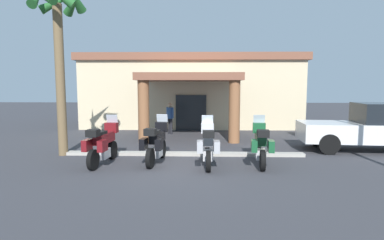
{
  "coord_description": "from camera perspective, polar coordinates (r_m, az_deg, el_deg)",
  "views": [
    {
      "loc": [
        0.7,
        -10.28,
        2.63
      ],
      "look_at": [
        0.24,
        3.03,
        1.2
      ],
      "focal_mm": 29.72,
      "sensor_mm": 36.0,
      "label": 1
    }
  ],
  "objects": [
    {
      "name": "palm_tree_roadside",
      "position": [
        13.05,
        -22.91,
        14.73
      ],
      "size": [
        2.05,
        2.15,
        6.43
      ],
      "color": "brown",
      "rests_on": "ground_plane"
    },
    {
      "name": "motel_building",
      "position": [
        21.93,
        0.04,
        5.32
      ],
      "size": [
        14.04,
        11.43,
        4.58
      ],
      "rotation": [
        0.0,
        0.0,
        0.01
      ],
      "color": "beige",
      "rests_on": "ground_plane"
    },
    {
      "name": "curb_strip",
      "position": [
        12.15,
        -1.44,
        -6.09
      ],
      "size": [
        9.04,
        0.36,
        0.12
      ],
      "primitive_type": "cube",
      "color": "#ADA89E",
      "rests_on": "ground_plane"
    },
    {
      "name": "motorcycle_silver",
      "position": [
        10.48,
        2.87,
        -4.5
      ],
      "size": [
        0.7,
        2.21,
        1.61
      ],
      "rotation": [
        0.0,
        0.0,
        1.58
      ],
      "color": "black",
      "rests_on": "ground_plane"
    },
    {
      "name": "ground_plane",
      "position": [
        10.63,
        -1.89,
        -8.2
      ],
      "size": [
        80.0,
        80.0,
        0.0
      ],
      "primitive_type": "plane",
      "color": "#38383D"
    },
    {
      "name": "motorcycle_maroon",
      "position": [
        11.06,
        -15.74,
        -4.17
      ],
      "size": [
        0.75,
        2.21,
        1.61
      ],
      "rotation": [
        0.0,
        0.0,
        1.46
      ],
      "color": "black",
      "rests_on": "ground_plane"
    },
    {
      "name": "motorcycle_green",
      "position": [
        10.82,
        12.24,
        -4.3
      ],
      "size": [
        0.74,
        2.21,
        1.61
      ],
      "rotation": [
        0.0,
        0.0,
        1.48
      ],
      "color": "black",
      "rests_on": "ground_plane"
    },
    {
      "name": "motorcycle_black",
      "position": [
        10.94,
        -6.44,
        -4.09
      ],
      "size": [
        0.77,
        2.21,
        1.61
      ],
      "rotation": [
        0.0,
        0.0,
        1.45
      ],
      "color": "black",
      "rests_on": "ground_plane"
    },
    {
      "name": "pickup_truck_white",
      "position": [
        14.67,
        29.29,
        -1.29
      ],
      "size": [
        5.33,
        2.29,
        1.95
      ],
      "rotation": [
        0.0,
        0.0,
        -0.08
      ],
      "color": "black",
      "rests_on": "ground_plane"
    },
    {
      "name": "pedestrian",
      "position": [
        17.42,
        -3.97,
        0.73
      ],
      "size": [
        0.43,
        0.38,
        1.72
      ],
      "rotation": [
        0.0,
        0.0,
        0.87
      ],
      "color": "black",
      "rests_on": "ground_plane"
    }
  ]
}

